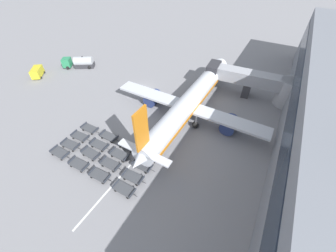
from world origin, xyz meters
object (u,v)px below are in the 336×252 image
at_px(baggage_dolly_row_mid_b_col_c, 120,155).
at_px(service_van, 37,72).
at_px(baggage_dolly_row_mid_b_col_a, 80,136).
at_px(baggage_dolly_row_mid_b_col_d, 142,165).
at_px(baggage_dolly_row_near_col_b, 79,164).
at_px(baggage_dolly_row_mid_a_col_a, 71,145).
at_px(baggage_dolly_row_mid_a_col_c, 111,164).
at_px(baggage_dolly_row_mid_a_col_b, 91,154).
at_px(baggage_dolly_row_far_col_a, 90,129).
at_px(fuel_tanker_primary, 81,63).
at_px(baggage_dolly_row_far_col_d, 151,155).
at_px(baggage_dolly_row_near_col_a, 60,153).
at_px(baggage_dolly_row_mid_a_col_d, 133,177).
at_px(airplane, 190,102).
at_px(baggage_dolly_row_far_col_b, 109,136).
at_px(baggage_dolly_row_near_col_c, 100,175).
at_px(baggage_dolly_row_far_col_c, 128,146).
at_px(baggage_dolly_row_near_col_d, 124,189).
at_px(baggage_dolly_row_mid_b_col_b, 100,145).

bearing_deg(baggage_dolly_row_mid_b_col_c, service_van, 163.00).
relative_size(baggage_dolly_row_mid_b_col_a, baggage_dolly_row_mid_b_col_d, 1.01).
bearing_deg(baggage_dolly_row_near_col_b, baggage_dolly_row_mid_a_col_a, 152.61).
bearing_deg(service_van, baggage_dolly_row_mid_a_col_c, -20.26).
height_order(baggage_dolly_row_mid_a_col_b, baggage_dolly_row_far_col_a, same).
bearing_deg(fuel_tanker_primary, baggage_dolly_row_far_col_d, -27.30).
bearing_deg(baggage_dolly_row_mid_a_col_a, baggage_dolly_row_mid_b_col_d, 10.13).
distance_m(baggage_dolly_row_far_col_a, baggage_dolly_row_far_col_d, 13.40).
xyz_separation_m(baggage_dolly_row_mid_b_col_a, baggage_dolly_row_far_col_a, (0.00, 2.36, 0.00)).
bearing_deg(service_van, baggage_dolly_row_near_col_a, -30.08).
height_order(baggage_dolly_row_near_col_a, baggage_dolly_row_far_col_d, same).
height_order(baggage_dolly_row_mid_a_col_d, baggage_dolly_row_mid_b_col_a, same).
bearing_deg(airplane, baggage_dolly_row_mid_b_col_c, -109.28).
distance_m(airplane, baggage_dolly_row_mid_a_col_c, 18.57).
bearing_deg(baggage_dolly_row_far_col_d, baggage_dolly_row_mid_a_col_d, -91.28).
bearing_deg(baggage_dolly_row_far_col_b, baggage_dolly_row_far_col_d, -0.00).
xyz_separation_m(baggage_dolly_row_mid_b_col_d, baggage_dolly_row_far_col_a, (-13.32, 2.24, 0.00)).
distance_m(baggage_dolly_row_far_col_a, baggage_dolly_row_far_col_b, 4.54).
bearing_deg(baggage_dolly_row_mid_b_col_d, baggage_dolly_row_far_col_b, 164.77).
xyz_separation_m(airplane, baggage_dolly_row_mid_b_col_a, (-14.21, -15.46, -2.70)).
bearing_deg(baggage_dolly_row_mid_a_col_b, baggage_dolly_row_mid_b_col_a, 156.23).
height_order(baggage_dolly_row_near_col_c, baggage_dolly_row_far_col_c, same).
relative_size(baggage_dolly_row_near_col_d, baggage_dolly_row_mid_b_col_d, 1.00).
relative_size(service_van, baggage_dolly_row_mid_b_col_c, 1.21).
height_order(baggage_dolly_row_mid_a_col_b, baggage_dolly_row_mid_b_col_b, same).
bearing_deg(baggage_dolly_row_far_col_c, baggage_dolly_row_near_col_d, -56.23).
relative_size(baggage_dolly_row_mid_b_col_b, baggage_dolly_row_far_col_d, 0.99).
bearing_deg(baggage_dolly_row_mid_a_col_c, baggage_dolly_row_near_col_d, -27.94).
distance_m(baggage_dolly_row_mid_a_col_b, baggage_dolly_row_mid_b_col_c, 4.80).
bearing_deg(airplane, baggage_dolly_row_near_col_a, -125.75).
bearing_deg(baggage_dolly_row_mid_b_col_d, airplane, 86.68).
bearing_deg(baggage_dolly_row_mid_b_col_d, baggage_dolly_row_mid_b_col_b, 179.93).
relative_size(baggage_dolly_row_near_col_a, baggage_dolly_row_mid_b_col_d, 1.00).
xyz_separation_m(airplane, baggage_dolly_row_mid_a_col_a, (-14.16, -17.72, -2.70)).
height_order(baggage_dolly_row_mid_a_col_b, baggage_dolly_row_mid_a_col_c, same).
relative_size(baggage_dolly_row_near_col_a, baggage_dolly_row_far_col_a, 1.00).
xyz_separation_m(service_van, baggage_dolly_row_mid_a_col_a, (26.57, -13.20, -0.73)).
xyz_separation_m(fuel_tanker_primary, baggage_dolly_row_near_col_a, (20.53, -24.44, -0.85)).
relative_size(baggage_dolly_row_mid_b_col_d, baggage_dolly_row_far_col_c, 1.00).
xyz_separation_m(baggage_dolly_row_mid_a_col_b, baggage_dolly_row_mid_b_col_b, (-0.10, 2.13, 0.00)).
xyz_separation_m(baggage_dolly_row_near_col_a, baggage_dolly_row_mid_b_col_b, (4.52, 4.51, 0.00)).
distance_m(baggage_dolly_row_near_col_a, baggage_dolly_row_mid_b_col_d, 14.13).
distance_m(baggage_dolly_row_near_col_d, baggage_dolly_row_mid_b_col_a, 14.12).
bearing_deg(baggage_dolly_row_mid_a_col_b, service_van, 157.38).
height_order(baggage_dolly_row_mid_a_col_d, baggage_dolly_row_far_col_c, same).
bearing_deg(baggage_dolly_row_mid_a_col_a, baggage_dolly_row_near_col_b, -27.39).
bearing_deg(fuel_tanker_primary, baggage_dolly_row_mid_a_col_c, -37.00).
distance_m(baggage_dolly_row_near_col_b, baggage_dolly_row_mid_a_col_c, 4.97).
bearing_deg(baggage_dolly_row_mid_a_col_a, baggage_dolly_row_far_col_c, 27.82).
xyz_separation_m(airplane, service_van, (-40.73, -4.52, -1.98)).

